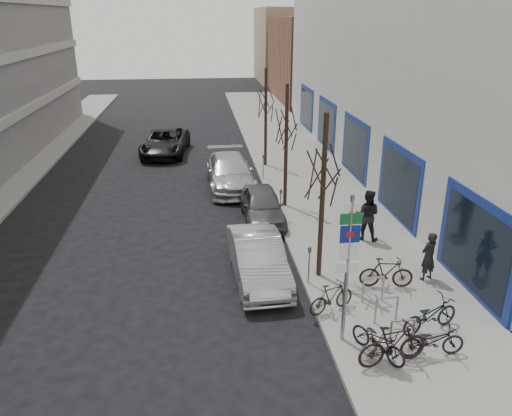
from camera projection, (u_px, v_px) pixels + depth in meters
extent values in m
plane|color=black|center=(252.00, 350.00, 12.95)|extent=(120.00, 120.00, 0.00)
cube|color=slate|center=(326.00, 205.00, 22.68)|extent=(5.00, 70.00, 0.15)
cube|color=brown|center=(337.00, 59.00, 49.96)|extent=(12.00, 14.00, 8.00)
cube|color=#937A5B|center=(309.00, 45.00, 63.71)|extent=(13.00, 12.00, 9.00)
cylinder|color=gray|center=(347.00, 274.00, 12.46)|extent=(0.10, 0.10, 4.20)
cube|color=white|center=(352.00, 207.00, 11.78)|extent=(0.35, 0.03, 0.22)
cube|color=#0C5926|center=(351.00, 219.00, 11.88)|extent=(0.55, 0.03, 0.28)
cube|color=navy|center=(350.00, 234.00, 12.03)|extent=(0.50, 0.03, 0.45)
cube|color=maroon|center=(350.00, 234.00, 12.02)|extent=(0.18, 0.02, 0.14)
cube|color=white|center=(349.00, 251.00, 12.19)|extent=(0.45, 0.03, 0.45)
cube|color=white|center=(348.00, 267.00, 12.36)|extent=(0.55, 0.03, 0.28)
cylinder|color=gray|center=(390.00, 335.00, 12.67)|extent=(0.06, 0.06, 0.80)
cylinder|color=gray|center=(413.00, 333.00, 12.74)|extent=(0.06, 0.06, 0.80)
cylinder|color=gray|center=(403.00, 320.00, 12.56)|extent=(0.60, 0.06, 0.06)
cylinder|color=gray|center=(376.00, 311.00, 13.69)|extent=(0.06, 0.06, 0.80)
cylinder|color=gray|center=(397.00, 309.00, 13.76)|extent=(0.06, 0.06, 0.80)
cylinder|color=gray|center=(388.00, 298.00, 13.58)|extent=(0.60, 0.06, 0.06)
cylinder|color=gray|center=(363.00, 290.00, 14.71)|extent=(0.06, 0.06, 0.80)
cylinder|color=gray|center=(383.00, 289.00, 14.78)|extent=(0.06, 0.06, 0.80)
cylinder|color=gray|center=(374.00, 278.00, 14.60)|extent=(0.60, 0.06, 0.06)
cylinder|color=black|center=(322.00, 201.00, 15.48)|extent=(0.16, 0.16, 5.50)
cylinder|color=black|center=(286.00, 149.00, 21.50)|extent=(0.16, 0.16, 5.50)
cylinder|color=black|center=(266.00, 119.00, 27.52)|extent=(0.16, 0.16, 5.50)
cylinder|color=gray|center=(309.00, 268.00, 15.71)|extent=(0.05, 0.05, 1.10)
cube|color=#3F3F44|center=(310.00, 250.00, 15.48)|extent=(0.10, 0.08, 0.18)
cylinder|color=gray|center=(281.00, 206.00, 20.80)|extent=(0.05, 0.05, 1.10)
cube|color=#3F3F44|center=(281.00, 191.00, 20.58)|extent=(0.10, 0.08, 0.18)
cylinder|color=gray|center=(263.00, 168.00, 25.90)|extent=(0.05, 0.05, 1.10)
cube|color=#3F3F44|center=(263.00, 156.00, 25.67)|extent=(0.10, 0.08, 0.18)
imported|color=black|center=(379.00, 338.00, 12.37)|extent=(1.28, 1.68, 1.01)
imported|color=black|center=(393.00, 344.00, 12.04)|extent=(1.93, 0.87, 1.13)
imported|color=black|center=(430.00, 312.00, 13.33)|extent=(1.91, 1.12, 1.12)
imported|color=black|center=(332.00, 297.00, 14.24)|extent=(1.58, 1.01, 0.93)
imported|color=black|center=(433.00, 338.00, 12.36)|extent=(1.66, 0.50, 1.01)
imported|color=black|center=(386.00, 272.00, 15.50)|extent=(1.75, 0.76, 1.02)
imported|color=#B0B0B5|center=(258.00, 259.00, 16.21)|extent=(1.78, 4.55, 1.47)
imported|color=#4B4C50|center=(262.00, 206.00, 20.83)|extent=(1.67, 4.11, 1.40)
imported|color=#B9B9BF|center=(230.00, 172.00, 24.92)|extent=(2.38, 5.51, 1.58)
imported|color=black|center=(165.00, 142.00, 30.97)|extent=(3.14, 5.76, 1.53)
imported|color=black|center=(428.00, 256.00, 15.86)|extent=(0.70, 0.59, 1.63)
imported|color=black|center=(367.00, 215.00, 18.69)|extent=(0.88, 0.78, 1.99)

